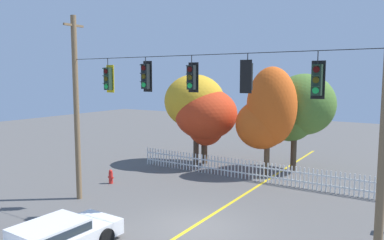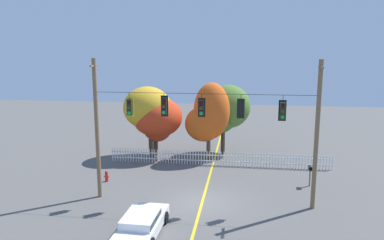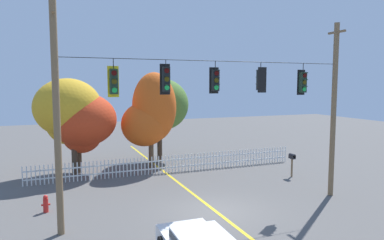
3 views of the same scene
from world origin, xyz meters
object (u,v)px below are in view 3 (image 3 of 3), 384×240
traffic_signal_southbound_primary (166,79)px  traffic_signal_northbound_primary (303,82)px  traffic_signal_northbound_secondary (114,81)px  traffic_signal_westbound_side (261,80)px  autumn_maple_far_west (160,108)px  traffic_signal_eastbound_side (215,80)px  autumn_maple_near_fence (67,110)px  fire_hydrant (46,204)px  autumn_maple_mid (81,121)px  autumn_oak_far_east (150,114)px  roadside_mailbox (292,158)px

traffic_signal_southbound_primary → traffic_signal_northbound_primary: bearing=-0.0°
traffic_signal_northbound_secondary → traffic_signal_westbound_side: 6.56m
traffic_signal_northbound_secondary → autumn_maple_far_west: bearing=65.4°
traffic_signal_westbound_side → traffic_signal_eastbound_side: bearing=179.5°
autumn_maple_near_fence → fire_hydrant: size_ratio=7.71×
traffic_signal_westbound_side → traffic_signal_northbound_primary: (2.34, 0.02, -0.10)m
fire_hydrant → autumn_maple_mid: bearing=72.4°
autumn_oak_far_east → roadside_mailbox: bearing=-36.0°
traffic_signal_southbound_primary → fire_hydrant: bearing=150.5°
traffic_signal_southbound_primary → autumn_oak_far_east: 9.49m
traffic_signal_westbound_side → autumn_oak_far_east: size_ratio=0.21×
traffic_signal_eastbound_side → autumn_maple_far_west: size_ratio=0.23×
traffic_signal_northbound_primary → autumn_maple_far_west: bearing=108.8°
fire_hydrant → roadside_mailbox: 13.96m
traffic_signal_southbound_primary → traffic_signal_westbound_side: 4.46m
traffic_signal_southbound_primary → traffic_signal_eastbound_side: same height
traffic_signal_eastbound_side → fire_hydrant: size_ratio=1.78×
traffic_signal_eastbound_side → traffic_signal_westbound_side: bearing=-0.5°
traffic_signal_northbound_secondary → traffic_signal_eastbound_side: bearing=-0.0°
traffic_signal_northbound_primary → fire_hydrant: 13.00m
autumn_oak_far_east → autumn_maple_far_west: size_ratio=1.07×
traffic_signal_westbound_side → autumn_oak_far_east: bearing=106.6°
traffic_signal_westbound_side → autumn_maple_far_west: bearing=97.4°
traffic_signal_northbound_secondary → traffic_signal_northbound_primary: (8.90, -0.00, -0.01)m
traffic_signal_northbound_primary → autumn_maple_mid: size_ratio=0.29×
traffic_signal_northbound_primary → roadside_mailbox: traffic_signal_northbound_primary is taller
fire_hydrant → traffic_signal_northbound_primary: bearing=-13.1°
traffic_signal_northbound_secondary → autumn_maple_near_fence: bearing=98.3°
traffic_signal_northbound_secondary → autumn_maple_far_west: (5.10, 11.14, -1.85)m
autumn_oak_far_east → autumn_maple_near_fence: bearing=177.6°
autumn_maple_mid → autumn_maple_far_west: autumn_maple_far_west is taller
traffic_signal_southbound_primary → autumn_maple_near_fence: size_ratio=0.23×
traffic_signal_northbound_secondary → traffic_signal_westbound_side: (6.56, -0.02, 0.09)m
autumn_maple_far_west → roadside_mailbox: 10.04m
traffic_signal_eastbound_side → fire_hydrant: traffic_signal_eastbound_side is taller
traffic_signal_northbound_primary → autumn_maple_near_fence: bearing=137.8°
traffic_signal_southbound_primary → autumn_oak_far_east: bearing=79.1°
traffic_signal_northbound_secondary → autumn_maple_near_fence: size_ratio=0.25×
traffic_signal_northbound_secondary → traffic_signal_eastbound_side: size_ratio=1.07×
autumn_maple_near_fence → autumn_maple_far_west: autumn_maple_far_west is taller
traffic_signal_northbound_primary → autumn_maple_near_fence: traffic_signal_northbound_primary is taller
autumn_maple_near_fence → autumn_oak_far_east: bearing=-2.4°
traffic_signal_westbound_side → autumn_maple_mid: size_ratio=0.26×
autumn_maple_near_fence → autumn_maple_far_west: size_ratio=0.99×
autumn_oak_far_east → roadside_mailbox: size_ratio=4.49×
autumn_maple_mid → fire_hydrant: autumn_maple_mid is taller
traffic_signal_northbound_primary → autumn_maple_far_west: size_ratio=0.25×
autumn_maple_near_fence → traffic_signal_northbound_primary: bearing=-42.2°
traffic_signal_northbound_secondary → fire_hydrant: (-2.65, 2.68, -5.36)m
autumn_maple_near_fence → autumn_oak_far_east: autumn_oak_far_east is taller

